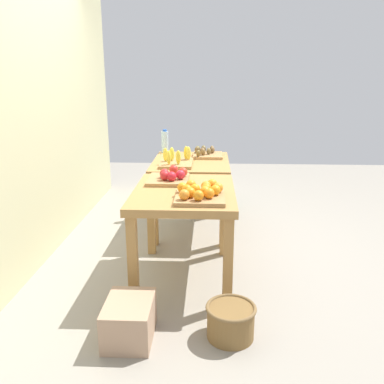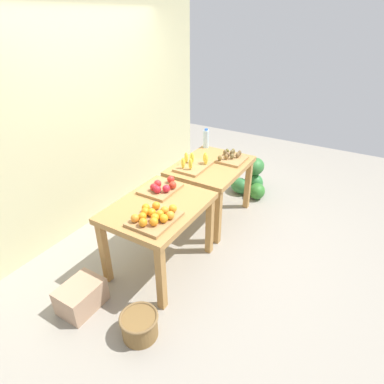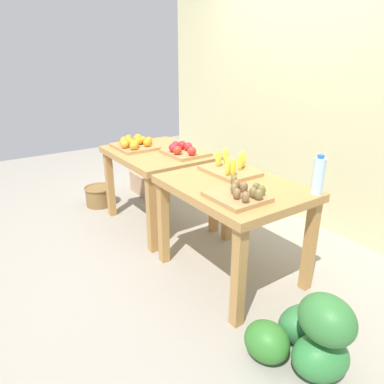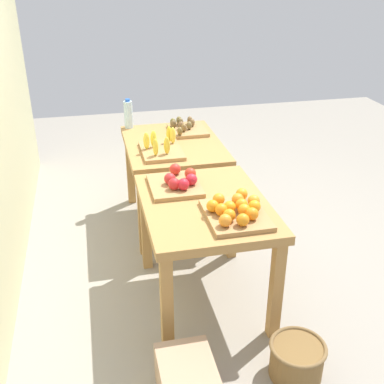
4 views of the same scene
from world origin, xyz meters
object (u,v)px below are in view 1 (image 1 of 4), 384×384
Objects in this scene: display_table_left at (184,203)px; watermelon_pile at (212,189)px; kiwi_bin at (206,154)px; orange_bin at (200,193)px; apple_bin at (170,177)px; cardboard_produce_box at (129,320)px; display_table_right at (191,171)px; banana_crate at (177,161)px; water_bottle at (165,142)px; wicker_basket at (231,321)px.

watermelon_pile is (2.03, -0.23, -0.46)m from display_table_left.
kiwi_bin reaches higher than display_table_left.
apple_bin is at bearing 28.96° from orange_bin.
cardboard_produce_box is at bearing 169.49° from watermelon_pile.
apple_bin is (0.25, 0.13, 0.15)m from display_table_left.
display_table_right is 1.72× the size of watermelon_pile.
banana_crate reaches higher than display_table_left.
kiwi_bin is (1.11, -0.29, -0.01)m from apple_bin.
banana_crate is at bearing -164.07° from water_bottle.
cardboard_produce_box is at bearing 168.17° from kiwi_bin.
kiwi_bin is (1.36, -0.16, 0.15)m from display_table_left.
kiwi_bin is at bearing -11.83° from cardboard_produce_box.
display_table_right reaches higher than wicker_basket.
watermelon_pile is (1.12, -0.37, -0.61)m from banana_crate.
banana_crate reaches higher than watermelon_pile.
cardboard_produce_box is at bearing -179.39° from water_bottle.
apple_bin is (0.48, 0.27, -0.01)m from orange_bin.
banana_crate reaches higher than kiwi_bin.
banana_crate is at bearing 13.19° from orange_bin.
orange_bin is 1.18m from banana_crate.
display_table_left is at bearing 23.56° from wicker_basket.
display_table_right is 2.36× the size of orange_bin.
banana_crate is 1.34× the size of wicker_basket.
banana_crate is 1.89m from cardboard_produce_box.
display_table_right is 0.89m from apple_bin.
watermelon_pile is 1.84× the size of wicker_basket.
display_table_right is 0.32m from kiwi_bin.
display_table_left and display_table_right have the same top height.
banana_crate is at bearing 161.79° from watermelon_pile.
watermelon_pile is at bearing -18.21° from banana_crate.
apple_bin is 0.93× the size of banana_crate.
watermelon_pile is 2.92m from cardboard_produce_box.
watermelon_pile is at bearing -2.51° from orange_bin.
apple_bin is 1.29m from cardboard_produce_box.
display_table_right is at bearing 146.22° from kiwi_bin.
kiwi_bin is at bearing -33.78° from display_table_right.
water_bottle reaches higher than wicker_basket.
banana_crate is (1.15, 0.27, -0.00)m from orange_bin.
watermelon_pile is (2.27, -0.10, -0.62)m from orange_bin.
banana_crate reaches higher than cardboard_produce_box.
orange_bin is at bearing 179.02° from kiwi_bin.
water_bottle is (0.22, 0.49, 0.09)m from kiwi_bin.
water_bottle is (1.33, 0.19, 0.09)m from apple_bin.
water_bottle is 0.82× the size of wicker_basket.
water_bottle reaches higher than display_table_right.
water_bottle is (0.67, 0.19, 0.09)m from banana_crate.
apple_bin reaches higher than display_table_right.
cardboard_produce_box is at bearing 144.46° from orange_bin.
apple_bin is 1.24× the size of wicker_basket.
display_table_left is at bearing 29.77° from orange_bin.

